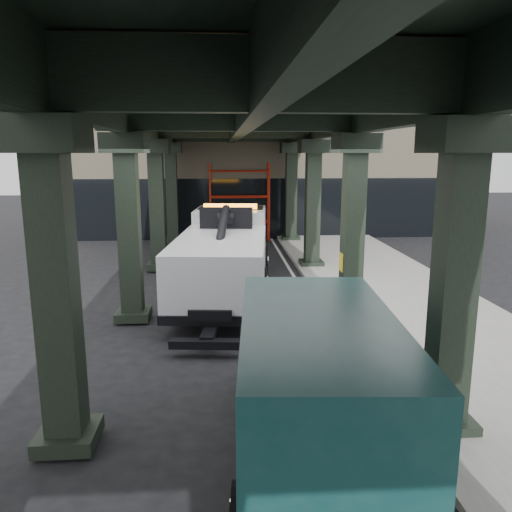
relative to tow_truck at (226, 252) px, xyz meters
name	(u,v)px	position (x,y,z in m)	size (l,w,h in m)	color
ground	(264,345)	(0.83, -4.46, -1.41)	(90.00, 90.00, 0.00)	black
sidewalk	(415,312)	(5.33, -2.46, -1.33)	(5.00, 40.00, 0.15)	gray
lane_stripe	(318,316)	(2.53, -2.46, -1.40)	(0.12, 38.00, 0.01)	silver
viaduct	(242,115)	(0.43, -2.46, 4.05)	(7.40, 32.00, 6.40)	black
building	(268,161)	(2.83, 15.54, 2.59)	(22.00, 10.00, 8.00)	#C6B793
scaffolding	(239,200)	(0.83, 10.18, 0.70)	(3.08, 0.88, 4.00)	red
tow_truck	(226,252)	(0.00, 0.00, 0.00)	(3.30, 9.00, 2.89)	black
towed_van	(315,380)	(1.18, -9.01, -0.16)	(2.64, 5.86, 2.32)	#103C3C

